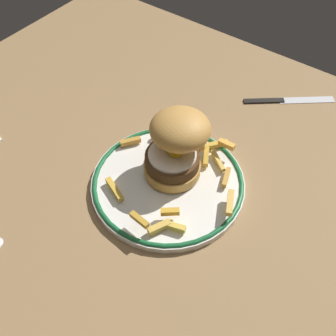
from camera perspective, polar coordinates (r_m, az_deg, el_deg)
name	(u,v)px	position (r cm, az deg, el deg)	size (l,w,h in cm)	color
ground_plane	(183,215)	(68.47, 1.99, -6.34)	(120.85, 93.00, 4.00)	olive
dinner_plate	(168,183)	(68.69, 0.00, -2.03)	(25.15, 25.15, 1.60)	white
burger	(177,144)	(65.67, 1.19, 3.32)	(13.25, 13.34, 11.13)	#C79043
fries_pile	(184,175)	(67.55, 2.20, -0.94)	(23.83, 23.29, 2.95)	gold
knife	(282,100)	(86.87, 15.19, 8.91)	(14.98, 12.44, 0.70)	black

